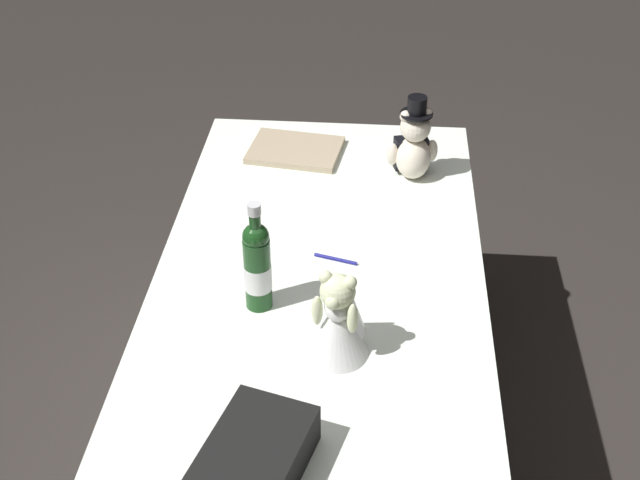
{
  "coord_description": "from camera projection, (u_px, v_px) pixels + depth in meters",
  "views": [
    {
      "loc": [
        1.8,
        0.14,
        2.13
      ],
      "look_at": [
        0.0,
        0.0,
        0.83
      ],
      "focal_mm": 47.01,
      "sensor_mm": 36.0,
      "label": 1
    }
  ],
  "objects": [
    {
      "name": "reception_table",
      "position": [
        320.0,
        366.0,
        2.5
      ],
      "size": [
        1.7,
        0.89,
        0.73
      ],
      "primitive_type": "cube",
      "color": "white",
      "rests_on": "ground_plane"
    },
    {
      "name": "teddy_bear_groom",
      "position": [
        413.0,
        146.0,
        2.63
      ],
      "size": [
        0.16,
        0.16,
        0.28
      ],
      "color": "beige",
      "rests_on": "reception_table"
    },
    {
      "name": "ground_plane",
      "position": [
        320.0,
        447.0,
        2.71
      ],
      "size": [
        12.0,
        12.0,
        0.0
      ],
      "primitive_type": "plane",
      "color": "#2D2826"
    },
    {
      "name": "champagne_bottle",
      "position": [
        257.0,
        265.0,
        2.09
      ],
      "size": [
        0.07,
        0.07,
        0.31
      ],
      "color": "#174019",
      "rests_on": "reception_table"
    },
    {
      "name": "teddy_bear_bride",
      "position": [
        339.0,
        316.0,
        1.97
      ],
      "size": [
        0.2,
        0.16,
        0.24
      ],
      "color": "white",
      "rests_on": "reception_table"
    },
    {
      "name": "guestbook",
      "position": [
        295.0,
        150.0,
        2.8
      ],
      "size": [
        0.26,
        0.33,
        0.02
      ],
      "primitive_type": "cube",
      "rotation": [
        0.0,
        0.0,
        -0.14
      ],
      "color": "tan",
      "rests_on": "reception_table"
    },
    {
      "name": "signing_pen",
      "position": [
        337.0,
        259.0,
        2.31
      ],
      "size": [
        0.04,
        0.13,
        0.01
      ],
      "color": "navy",
      "rests_on": "reception_table"
    },
    {
      "name": "gift_case_black",
      "position": [
        252.0,
        463.0,
        1.69
      ],
      "size": [
        0.34,
        0.26,
        0.1
      ],
      "color": "black",
      "rests_on": "reception_table"
    }
  ]
}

